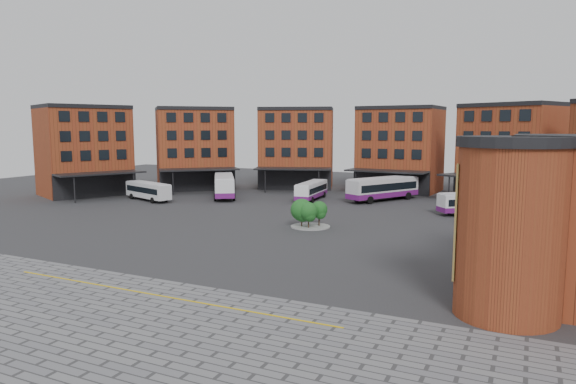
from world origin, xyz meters
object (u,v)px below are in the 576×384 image
at_px(bus_f, 527,213).
at_px(blue_car, 496,292).
at_px(bus_a, 148,190).
at_px(bus_d, 383,188).
at_px(bus_b, 224,185).
at_px(bus_c, 312,190).
at_px(tree_island, 308,212).
at_px(bus_e, 477,203).

distance_m(bus_f, blue_car, 26.66).
bearing_deg(bus_a, bus_d, -45.10).
distance_m(bus_b, bus_f, 44.42).
relative_size(bus_c, bus_f, 0.86).
bearing_deg(tree_island, bus_c, 111.69).
height_order(tree_island, blue_car, tree_island).
bearing_deg(bus_e, blue_car, -30.49).
bearing_deg(bus_c, bus_a, -157.98).
relative_size(bus_a, bus_e, 1.06).
bearing_deg(bus_b, bus_d, -16.74).
distance_m(bus_a, bus_b, 11.68).
bearing_deg(bus_c, bus_b, -171.56).
distance_m(bus_a, bus_d, 35.64).
bearing_deg(bus_b, bus_f, -43.07).
relative_size(bus_a, blue_car, 2.65).
xyz_separation_m(tree_island, blue_car, (20.47, -17.02, -1.14)).
xyz_separation_m(bus_a, blue_car, (50.72, -26.08, -1.02)).
relative_size(bus_c, bus_e, 1.07).
relative_size(tree_island, bus_f, 0.38).
relative_size(bus_b, blue_car, 3.25).
distance_m(bus_c, bus_d, 10.83).
bearing_deg(tree_island, bus_d, 85.22).
xyz_separation_m(bus_a, bus_c, (22.13, 11.34, -0.14)).
relative_size(bus_b, bus_f, 1.05).
xyz_separation_m(bus_c, bus_d, (10.14, 3.79, 0.42)).
bearing_deg(bus_e, tree_island, -81.00).
height_order(bus_d, blue_car, bus_d).
height_order(bus_b, bus_e, bus_b).
xyz_separation_m(bus_a, bus_d, (32.27, 15.13, 0.29)).
height_order(tree_island, bus_c, tree_island).
height_order(tree_island, bus_d, bus_d).
bearing_deg(blue_car, bus_a, 97.11).
relative_size(bus_a, bus_d, 0.80).
relative_size(tree_island, bus_d, 0.36).
relative_size(bus_e, blue_car, 2.50).
xyz_separation_m(bus_a, bus_f, (52.24, 0.51, 0.13)).
bearing_deg(bus_a, bus_f, -69.66).
relative_size(bus_e, bus_f, 0.81).
distance_m(bus_e, bus_f, 9.61).
relative_size(bus_f, blue_car, 3.09).
relative_size(tree_island, blue_car, 1.18).
xyz_separation_m(bus_e, bus_f, (5.92, -7.56, 0.23)).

